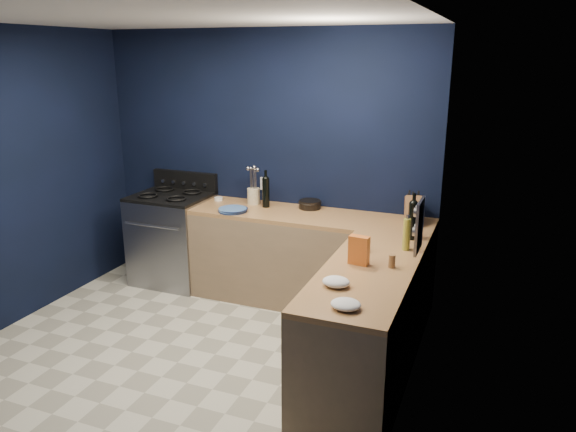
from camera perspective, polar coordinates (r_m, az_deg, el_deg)
The scene contains 27 objects.
floor at distance 4.61m, azimuth -11.39°, elevation -14.78°, with size 3.50×3.50×0.02m, color #BCB8A5.
ceiling at distance 3.96m, azimuth -13.65°, elevation 19.73°, with size 3.50×3.50×0.02m, color silver.
wall_back at distance 5.59m, azimuth -2.38°, elevation 5.60°, with size 3.50×0.02×2.60m, color black.
wall_right at distance 3.46m, azimuth 12.65°, elevation -1.72°, with size 0.02×3.50×2.60m, color black.
cab_back at distance 5.33m, azimuth 2.23°, elevation -4.70°, with size 2.30×0.63×0.86m, color #82674B.
top_back at distance 5.19m, azimuth 2.28°, elevation -0.06°, with size 2.30×0.63×0.04m, color brown.
cab_right at distance 4.11m, azimuth 7.98°, elevation -11.62°, with size 0.63×1.67×0.86m, color #82674B.
top_right at distance 3.92m, azimuth 8.25°, elevation -5.81°, with size 0.63×1.67×0.04m, color brown.
gas_range at distance 5.96m, azimuth -11.84°, elevation -2.42°, with size 0.76×0.66×0.92m, color gray.
oven_door at distance 5.72m, azimuth -13.55°, elevation -3.45°, with size 0.59×0.02×0.42m, color black.
cooktop at distance 5.83m, azimuth -12.11°, elevation 2.01°, with size 0.76×0.66×0.03m, color black.
backguard at distance 6.04m, azimuth -10.61°, elevation 3.64°, with size 0.76×0.06×0.20m, color black.
spice_panel at distance 4.02m, azimuth 13.48°, elevation -1.01°, with size 0.02×0.28×0.38m, color gray.
wall_outlet at distance 5.62m, azimuth -2.45°, elevation 3.36°, with size 0.09×0.02×0.13m, color white.
plate_stack at distance 5.29m, azimuth -5.77°, elevation 0.63°, with size 0.27×0.27×0.03m, color teal.
ramekin at distance 5.71m, azimuth -7.22°, elevation 1.77°, with size 0.09×0.09×0.03m, color white.
utensil_crock at distance 5.54m, azimuth -3.59°, elevation 2.07°, with size 0.13×0.13×0.16m, color beige.
wine_bottle_back at distance 5.40m, azimuth -2.31°, elevation 2.43°, with size 0.07×0.07×0.29m, color black.
lemon_basket at distance 5.37m, azimuth 2.29°, elevation 1.21°, with size 0.21×0.21×0.08m, color black.
knife_block at distance 5.01m, azimuth 12.80°, elevation 0.63°, with size 0.13×0.22×0.24m, color brown.
wine_bottle_right at distance 4.56m, azimuth 12.80°, elevation -0.52°, with size 0.08×0.08×0.31m, color black.
oil_bottle at distance 4.31m, azimuth 12.20°, elevation -1.88°, with size 0.06×0.06×0.25m, color olive.
spice_jar_near at distance 4.24m, azimuth 8.00°, elevation -3.02°, with size 0.05×0.05×0.10m, color olive.
spice_jar_far at distance 3.97m, azimuth 10.72°, elevation -4.61°, with size 0.05×0.05×0.10m, color olive.
crouton_bag at distance 3.97m, azimuth 7.37°, elevation -3.54°, with size 0.14×0.07×0.21m, color #CC4826.
towel_front at distance 3.61m, azimuth 5.01°, elevation -6.82°, with size 0.18×0.15×0.06m, color white.
towel_end at distance 3.32m, azimuth 6.02°, elevation -9.10°, with size 0.18×0.16×0.05m, color white.
Camera 1 is at (2.24, -3.26, 2.36)m, focal length 34.27 mm.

